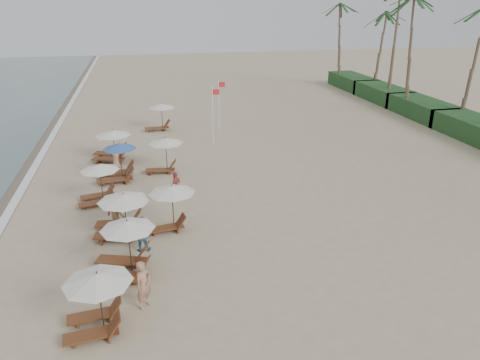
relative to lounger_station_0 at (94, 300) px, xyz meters
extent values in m
plane|color=tan|center=(5.97, 2.38, -1.21)|extent=(160.00, 160.00, 0.00)
cube|color=white|center=(-5.23, 12.38, -1.20)|extent=(0.50, 140.00, 0.02)
cube|color=#193D1C|center=(27.97, 16.88, -0.41)|extent=(3.20, 8.00, 1.60)
cube|color=#193D1C|center=(27.97, 24.38, -0.41)|extent=(3.20, 8.00, 1.60)
cube|color=#193D1C|center=(27.97, 31.88, -0.41)|extent=(3.20, 8.00, 1.60)
cube|color=#193D1C|center=(27.97, 39.38, -0.41)|extent=(3.20, 8.00, 1.60)
cylinder|color=brown|center=(28.87, 20.38, 3.69)|extent=(0.36, 0.36, 9.80)
cylinder|color=brown|center=(27.07, 25.58, 4.09)|extent=(0.36, 0.36, 10.60)
cylinder|color=brown|center=(27.97, 30.78, 4.49)|extent=(0.36, 0.36, 11.40)
cylinder|color=brown|center=(28.87, 35.98, 3.29)|extent=(0.36, 0.36, 9.00)
cylinder|color=brown|center=(27.07, 41.18, 3.69)|extent=(0.36, 0.36, 9.80)
cylinder|color=black|center=(0.18, 0.00, -0.14)|extent=(0.05, 0.05, 2.14)
cone|color=silver|center=(0.18, 0.00, 0.83)|extent=(2.31, 2.31, 0.35)
cylinder|color=black|center=(1.12, 3.29, -0.06)|extent=(0.05, 0.05, 2.30)
cone|color=silver|center=(1.12, 3.29, 0.99)|extent=(2.19, 2.19, 0.35)
cylinder|color=black|center=(0.90, 6.77, -0.22)|extent=(0.05, 0.05, 1.99)
cone|color=silver|center=(0.90, 6.77, 0.67)|extent=(2.46, 2.46, 0.35)
cylinder|color=black|center=(-0.41, 10.75, -0.13)|extent=(0.05, 0.05, 2.17)
cone|color=silver|center=(-0.41, 10.75, 0.85)|extent=(2.10, 2.10, 0.35)
cylinder|color=black|center=(0.56, 14.00, -0.07)|extent=(0.05, 0.05, 2.29)
cone|color=#35599D|center=(0.56, 14.00, 0.98)|extent=(2.05, 2.05, 0.35)
cylinder|color=black|center=(0.01, 17.99, -0.20)|extent=(0.05, 0.05, 2.03)
cone|color=silver|center=(0.01, 17.99, 0.72)|extent=(2.42, 2.42, 0.35)
cylinder|color=black|center=(3.14, 6.87, -0.14)|extent=(0.05, 0.05, 2.15)
cone|color=silver|center=(3.14, 6.87, 0.84)|extent=(2.24, 2.24, 0.35)
cylinder|color=black|center=(3.38, 14.95, -0.14)|extent=(0.05, 0.05, 2.15)
cone|color=silver|center=(3.38, 14.95, 0.84)|extent=(2.24, 2.24, 0.35)
cylinder|color=black|center=(3.73, 25.23, -0.14)|extent=(0.05, 0.05, 2.15)
cone|color=silver|center=(3.73, 25.23, 0.84)|extent=(2.24, 2.24, 0.35)
imported|color=#AB7C5D|center=(1.60, 0.93, -0.27)|extent=(0.80, 0.80, 1.88)
imported|color=#2F688F|center=(1.56, 5.05, -0.40)|extent=(0.79, 0.62, 1.62)
imported|color=brown|center=(0.42, 7.46, -0.36)|extent=(1.25, 1.18, 1.70)
imported|color=#BC4B4C|center=(3.58, 10.40, -0.41)|extent=(0.81, 1.01, 1.61)
imported|color=tan|center=(0.13, 16.16, -0.47)|extent=(0.61, 0.81, 1.49)
cylinder|color=silver|center=(7.30, 20.36, 0.97)|extent=(0.08, 0.08, 4.37)
cube|color=red|center=(7.58, 20.36, 2.76)|extent=(0.55, 0.02, 0.40)
cylinder|color=silver|center=(8.48, 24.39, 0.88)|extent=(0.08, 0.08, 4.19)
cube|color=red|center=(8.76, 24.39, 2.57)|extent=(0.55, 0.02, 0.40)
camera|label=1|loc=(2.01, -13.26, 9.29)|focal=34.15mm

